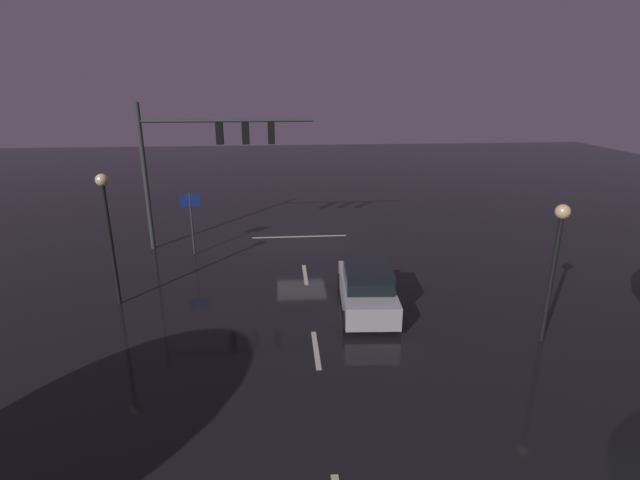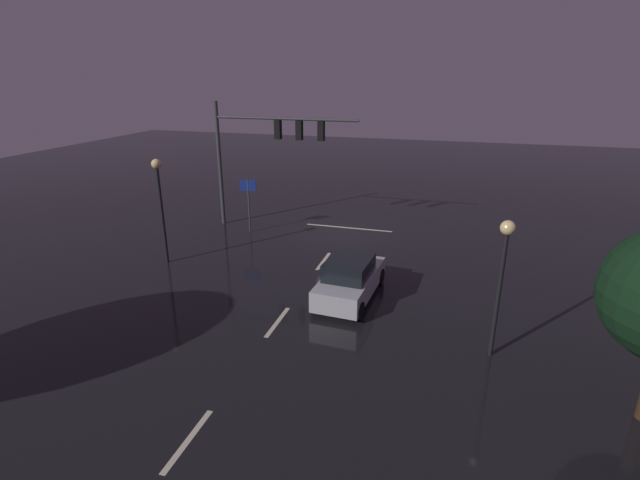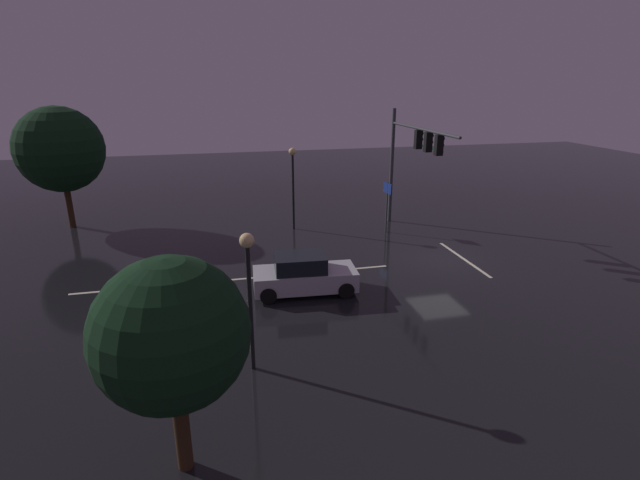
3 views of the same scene
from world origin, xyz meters
name	(u,v)px [view 2 (image 2 of 3)]	position (x,y,z in m)	size (l,w,h in m)	color
ground_plane	(343,235)	(0.00, 0.00, 0.00)	(80.00, 80.00, 0.00)	black
traffic_signal_assembly	(266,142)	(4.42, -0.08, 4.89)	(8.11, 0.47, 6.97)	#383A3D
lane_dash_far	(324,261)	(0.00, 4.00, 0.00)	(2.20, 0.16, 0.01)	beige
lane_dash_mid	(278,322)	(0.00, 10.00, 0.00)	(2.20, 0.16, 0.01)	beige
lane_dash_near	(188,440)	(0.00, 16.00, 0.00)	(2.20, 0.16, 0.01)	beige
stop_bar	(349,228)	(0.00, -1.26, 0.00)	(5.00, 0.16, 0.01)	beige
car_approaching	(350,279)	(-2.04, 7.37, 0.80)	(2.16, 4.47, 1.70)	#B7B7BC
street_lamp_left_kerb	(503,262)	(-7.22, 10.04, 3.17)	(0.44, 0.44, 4.46)	black
street_lamp_right_kerb	(160,191)	(7.02, 6.18, 3.43)	(0.44, 0.44, 4.87)	black
route_sign	(248,194)	(5.13, 0.99, 2.16)	(0.90, 0.18, 3.00)	#383A3D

